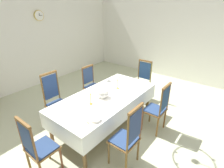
# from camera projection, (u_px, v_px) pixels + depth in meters

# --- Properties ---
(ground) EXTENTS (7.63, 6.59, 0.04)m
(ground) POSITION_uv_depth(u_px,v_px,m) (104.00, 125.00, 4.10)
(ground) COLOR #B6BB99
(back_wall) EXTENTS (7.63, 0.08, 3.44)m
(back_wall) POSITION_uv_depth(u_px,v_px,m) (19.00, 35.00, 5.26)
(back_wall) COLOR white
(back_wall) RESTS_ON ground
(right_wall) EXTENTS (0.08, 6.59, 3.44)m
(right_wall) POSITION_uv_depth(u_px,v_px,m) (175.00, 31.00, 6.13)
(right_wall) COLOR silver
(right_wall) RESTS_ON ground
(dining_table) EXTENTS (2.42, 1.14, 0.77)m
(dining_table) POSITION_uv_depth(u_px,v_px,m) (105.00, 99.00, 3.78)
(dining_table) COLOR brown
(dining_table) RESTS_ON ground
(tablecloth) EXTENTS (2.44, 1.16, 0.36)m
(tablecloth) POSITION_uv_depth(u_px,v_px,m) (105.00, 99.00, 3.78)
(tablecloth) COLOR white
(tablecloth) RESTS_ON dining_table
(chair_south_a) EXTENTS (0.44, 0.42, 1.20)m
(chair_south_a) POSITION_uv_depth(u_px,v_px,m) (128.00, 136.00, 2.84)
(chair_south_a) COLOR brown
(chair_south_a) RESTS_ON ground
(chair_north_a) EXTENTS (0.44, 0.42, 1.23)m
(chair_north_a) POSITION_uv_depth(u_px,v_px,m) (55.00, 99.00, 3.94)
(chair_north_a) COLOR brown
(chair_north_a) RESTS_ON ground
(chair_south_b) EXTENTS (0.44, 0.42, 1.14)m
(chair_south_b) POSITION_uv_depth(u_px,v_px,m) (158.00, 107.00, 3.68)
(chair_south_b) COLOR brown
(chair_south_b) RESTS_ON ground
(chair_north_b) EXTENTS (0.44, 0.42, 1.08)m
(chair_north_b) POSITION_uv_depth(u_px,v_px,m) (92.00, 84.00, 4.78)
(chair_north_b) COLOR brown
(chair_north_b) RESTS_ON ground
(chair_head_west) EXTENTS (0.42, 0.44, 1.12)m
(chair_head_west) POSITION_uv_depth(u_px,v_px,m) (38.00, 146.00, 2.67)
(chair_head_west) COLOR brown
(chair_head_west) RESTS_ON ground
(chair_head_east) EXTENTS (0.42, 0.44, 1.15)m
(chair_head_east) POSITION_uv_depth(u_px,v_px,m) (142.00, 80.00, 4.98)
(chair_head_east) COLOR brown
(chair_head_east) RESTS_ON ground
(soup_tureen) EXTENTS (0.26, 0.26, 0.21)m
(soup_tureen) POSITION_uv_depth(u_px,v_px,m) (103.00, 93.00, 3.64)
(soup_tureen) COLOR white
(soup_tureen) RESTS_ON tablecloth
(candlestick_west) EXTENTS (0.07, 0.07, 0.34)m
(candlestick_west) POSITION_uv_depth(u_px,v_px,m) (91.00, 98.00, 3.37)
(candlestick_west) COLOR gold
(candlestick_west) RESTS_ON tablecloth
(candlestick_east) EXTENTS (0.07, 0.07, 0.33)m
(candlestick_east) POSITION_uv_depth(u_px,v_px,m) (118.00, 83.00, 4.00)
(candlestick_east) COLOR gold
(candlestick_east) RESTS_ON tablecloth
(bowl_near_left) EXTENTS (0.19, 0.19, 0.04)m
(bowl_near_left) POSITION_uv_depth(u_px,v_px,m) (96.00, 119.00, 2.94)
(bowl_near_left) COLOR white
(bowl_near_left) RESTS_ON tablecloth
(bowl_near_right) EXTENTS (0.19, 0.19, 0.04)m
(bowl_near_right) POSITION_uv_depth(u_px,v_px,m) (116.00, 77.00, 4.68)
(bowl_near_right) COLOR white
(bowl_near_right) RESTS_ON tablecloth
(bowl_far_left) EXTENTS (0.14, 0.14, 0.03)m
(bowl_far_left) POSITION_uv_depth(u_px,v_px,m) (109.00, 81.00, 4.40)
(bowl_far_left) COLOR white
(bowl_far_left) RESTS_ON tablecloth
(spoon_primary) EXTENTS (0.04, 0.18, 0.01)m
(spoon_primary) POSITION_uv_depth(u_px,v_px,m) (89.00, 123.00, 2.87)
(spoon_primary) COLOR gold
(spoon_primary) RESTS_ON tablecloth
(spoon_secondary) EXTENTS (0.06, 0.17, 0.01)m
(spoon_secondary) POSITION_uv_depth(u_px,v_px,m) (119.00, 76.00, 4.79)
(spoon_secondary) COLOR gold
(spoon_secondary) RESTS_ON tablecloth
(mounted_clock) EXTENTS (0.32, 0.06, 0.32)m
(mounted_clock) POSITION_uv_depth(u_px,v_px,m) (39.00, 16.00, 5.49)
(mounted_clock) COLOR #D1B251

